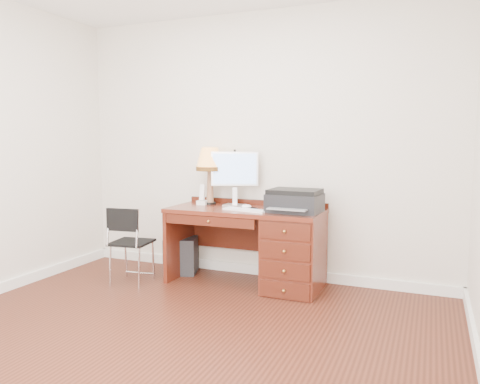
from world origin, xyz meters
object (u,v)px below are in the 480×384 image
at_px(desk, 277,245).
at_px(chair, 128,238).
at_px(printer, 295,201).
at_px(leg_lamp, 210,163).
at_px(monitor, 236,172).
at_px(phone, 202,199).
at_px(equipment_box, 181,255).

bearing_deg(desk, chair, -161.49).
distance_m(printer, leg_lamp, 1.02).
bearing_deg(monitor, chair, -164.53).
xyz_separation_m(printer, leg_lamp, (-0.96, 0.17, 0.33)).
bearing_deg(phone, monitor, 8.18).
relative_size(desk, leg_lamp, 2.55).
distance_m(phone, equipment_box, 0.68).
bearing_deg(monitor, desk, -36.60).
height_order(monitor, printer, monitor).
bearing_deg(chair, leg_lamp, 37.94).
xyz_separation_m(leg_lamp, chair, (-0.60, -0.61, -0.72)).
bearing_deg(leg_lamp, monitor, 1.60).
xyz_separation_m(printer, equipment_box, (-1.28, 0.12, -0.66)).
bearing_deg(equipment_box, phone, -20.53).
relative_size(monitor, equipment_box, 1.44).
bearing_deg(phone, printer, -9.19).
bearing_deg(chair, monitor, 27.39).
bearing_deg(printer, phone, 176.16).
relative_size(printer, chair, 0.64).
xyz_separation_m(printer, phone, (-1.01, 0.11, -0.04)).
bearing_deg(phone, desk, -8.81).
relative_size(monitor, chair, 0.71).
xyz_separation_m(desk, leg_lamp, (-0.78, 0.15, 0.77)).
distance_m(printer, chair, 1.66).
relative_size(chair, equipment_box, 2.02).
bearing_deg(leg_lamp, equipment_box, -171.43).
relative_size(phone, equipment_box, 0.55).
distance_m(printer, equipment_box, 1.45).
distance_m(desk, printer, 0.48).
height_order(desk, leg_lamp, leg_lamp).
relative_size(desk, equipment_box, 3.94).
xyz_separation_m(desk, printer, (0.18, -0.03, 0.44)).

